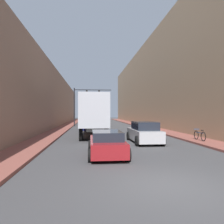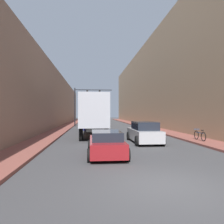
{
  "view_description": "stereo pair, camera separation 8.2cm",
  "coord_description": "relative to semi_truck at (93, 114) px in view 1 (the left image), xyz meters",
  "views": [
    {
      "loc": [
        -2.46,
        -6.66,
        2.31
      ],
      "look_at": [
        -0.63,
        11.16,
        2.38
      ],
      "focal_mm": 35.0,
      "sensor_mm": 36.0,
      "label": 1
    },
    {
      "loc": [
        -2.38,
        -6.67,
        2.31
      ],
      "look_at": [
        -0.63,
        11.16,
        2.38
      ],
      "focal_mm": 35.0,
      "sensor_mm": 36.0,
      "label": 2
    }
  ],
  "objects": [
    {
      "name": "building_right",
      "position": [
        12.59,
        12.74,
        5.32
      ],
      "size": [
        6.0,
        80.0,
        15.1
      ],
      "color": "tan",
      "rests_on": "ground"
    },
    {
      "name": "sedan_car",
      "position": [
        0.57,
        -12.09,
        -1.58
      ],
      "size": [
        2.0,
        4.5,
        1.33
      ],
      "color": "maroon",
      "rests_on": "ground"
    },
    {
      "name": "sidewalk_right",
      "position": [
        8.47,
        12.74,
        -2.15
      ],
      "size": [
        2.25,
        80.0,
        0.15
      ],
      "color": "brown",
      "rests_on": "ground"
    },
    {
      "name": "semi_truck",
      "position": [
        0.0,
        0.0,
        0.0
      ],
      "size": [
        2.48,
        14.27,
        3.94
      ],
      "color": "#B2B7C1",
      "rests_on": "ground"
    },
    {
      "name": "building_left",
      "position": [
        -8.38,
        12.74,
        2.27
      ],
      "size": [
        6.0,
        80.0,
        9.0
      ],
      "color": "#997A66",
      "rests_on": "ground"
    },
    {
      "name": "suv_car",
      "position": [
        3.85,
        -7.37,
        -1.45
      ],
      "size": [
        2.07,
        4.73,
        1.64
      ],
      "color": "#B7B7BC",
      "rests_on": "ground"
    },
    {
      "name": "ground_plane",
      "position": [
        2.11,
        -17.26,
        -2.23
      ],
      "size": [
        200.0,
        200.0,
        0.0
      ],
      "primitive_type": "plane",
      "color": "#424244"
    },
    {
      "name": "traffic_signal_gantry",
      "position": [
        -1.48,
        14.03,
        2.32
      ],
      "size": [
        6.49,
        0.35,
        6.59
      ],
      "color": "black",
      "rests_on": "ground"
    },
    {
      "name": "parked_bicycle",
      "position": [
        8.26,
        -7.57,
        -1.7
      ],
      "size": [
        0.44,
        1.82,
        0.86
      ],
      "color": "black",
      "rests_on": "sidewalk_right"
    },
    {
      "name": "sidewalk_left",
      "position": [
        -4.26,
        12.74,
        -2.15
      ],
      "size": [
        2.25,
        80.0,
        0.15
      ],
      "color": "brown",
      "rests_on": "ground"
    }
  ]
}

